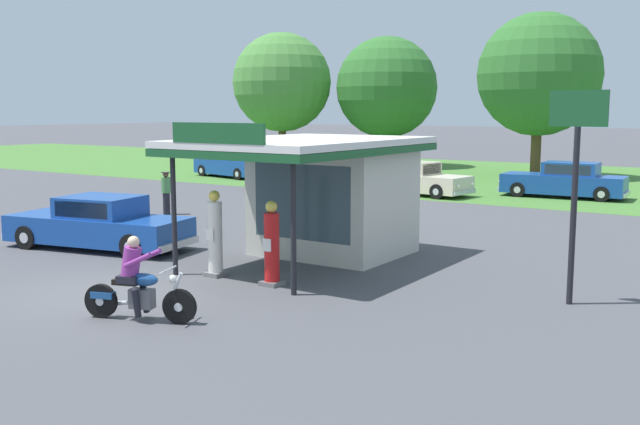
{
  "coord_description": "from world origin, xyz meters",
  "views": [
    {
      "loc": [
        12.02,
        -10.1,
        3.85
      ],
      "look_at": [
        2.51,
        4.24,
        1.4
      ],
      "focal_mm": 40.66,
      "sensor_mm": 36.0,
      "label": 1
    }
  ],
  "objects_px": {
    "featured_classic_sedan": "(99,225)",
    "bystander_strolling_foreground": "(166,192)",
    "parked_car_back_row_right": "(414,179)",
    "motorcycle_with_rider": "(137,286)",
    "bystander_chatting_near_pumps": "(320,194)",
    "roadside_pole_sign": "(576,158)",
    "parked_car_back_row_far_left": "(302,173)",
    "parked_car_back_row_far_right": "(564,181)",
    "parked_car_back_row_centre_left": "(231,164)",
    "gas_pump_offside": "(272,247)",
    "gas_pump_nearside": "(215,237)"
  },
  "relations": [
    {
      "from": "parked_car_back_row_far_right",
      "to": "bystander_strolling_foreground",
      "type": "bearing_deg",
      "value": -128.93
    },
    {
      "from": "featured_classic_sedan",
      "to": "parked_car_back_row_right",
      "type": "bearing_deg",
      "value": 84.72
    },
    {
      "from": "gas_pump_offside",
      "to": "roadside_pole_sign",
      "type": "bearing_deg",
      "value": 19.25
    },
    {
      "from": "featured_classic_sedan",
      "to": "bystander_strolling_foreground",
      "type": "height_order",
      "value": "bystander_strolling_foreground"
    },
    {
      "from": "parked_car_back_row_right",
      "to": "roadside_pole_sign",
      "type": "height_order",
      "value": "roadside_pole_sign"
    },
    {
      "from": "gas_pump_offside",
      "to": "parked_car_back_row_far_left",
      "type": "distance_m",
      "value": 20.35
    },
    {
      "from": "gas_pump_offside",
      "to": "bystander_chatting_near_pumps",
      "type": "relative_size",
      "value": 1.14
    },
    {
      "from": "parked_car_back_row_centre_left",
      "to": "parked_car_back_row_far_left",
      "type": "xyz_separation_m",
      "value": [
        6.61,
        -2.35,
        -0.02
      ]
    },
    {
      "from": "featured_classic_sedan",
      "to": "parked_car_back_row_far_left",
      "type": "distance_m",
      "value": 16.86
    },
    {
      "from": "bystander_chatting_near_pumps",
      "to": "roadside_pole_sign",
      "type": "relative_size",
      "value": 0.39
    },
    {
      "from": "featured_classic_sedan",
      "to": "bystander_chatting_near_pumps",
      "type": "height_order",
      "value": "bystander_chatting_near_pumps"
    },
    {
      "from": "parked_car_back_row_far_left",
      "to": "roadside_pole_sign",
      "type": "bearing_deg",
      "value": -41.35
    },
    {
      "from": "parked_car_back_row_far_right",
      "to": "bystander_strolling_foreground",
      "type": "xyz_separation_m",
      "value": [
        -10.84,
        -13.42,
        0.13
      ]
    },
    {
      "from": "bystander_chatting_near_pumps",
      "to": "parked_car_back_row_far_left",
      "type": "bearing_deg",
      "value": 128.49
    },
    {
      "from": "parked_car_back_row_right",
      "to": "parked_car_back_row_centre_left",
      "type": "bearing_deg",
      "value": 171.19
    },
    {
      "from": "gas_pump_offside",
      "to": "parked_car_back_row_far_right",
      "type": "relative_size",
      "value": 0.34
    },
    {
      "from": "parked_car_back_row_far_right",
      "to": "parked_car_back_row_centre_left",
      "type": "bearing_deg",
      "value": -178.16
    },
    {
      "from": "gas_pump_nearside",
      "to": "roadside_pole_sign",
      "type": "bearing_deg",
      "value": 15.25
    },
    {
      "from": "featured_classic_sedan",
      "to": "parked_car_back_row_far_left",
      "type": "relative_size",
      "value": 1.04
    },
    {
      "from": "gas_pump_nearside",
      "to": "parked_car_back_row_centre_left",
      "type": "bearing_deg",
      "value": 129.69
    },
    {
      "from": "parked_car_back_row_right",
      "to": "roadside_pole_sign",
      "type": "relative_size",
      "value": 1.29
    },
    {
      "from": "bystander_chatting_near_pumps",
      "to": "featured_classic_sedan",
      "type": "bearing_deg",
      "value": -104.88
    },
    {
      "from": "parked_car_back_row_centre_left",
      "to": "parked_car_back_row_right",
      "type": "bearing_deg",
      "value": -8.81
    },
    {
      "from": "motorcycle_with_rider",
      "to": "roadside_pole_sign",
      "type": "distance_m",
      "value": 8.71
    },
    {
      "from": "featured_classic_sedan",
      "to": "bystander_strolling_foreground",
      "type": "distance_m",
      "value": 6.62
    },
    {
      "from": "featured_classic_sedan",
      "to": "parked_car_back_row_far_left",
      "type": "xyz_separation_m",
      "value": [
        -4.47,
        16.25,
        0.04
      ]
    },
    {
      "from": "parked_car_back_row_far_left",
      "to": "parked_car_back_row_right",
      "type": "bearing_deg",
      "value": 3.73
    },
    {
      "from": "roadside_pole_sign",
      "to": "featured_classic_sedan",
      "type": "bearing_deg",
      "value": -174.19
    },
    {
      "from": "featured_classic_sedan",
      "to": "roadside_pole_sign",
      "type": "bearing_deg",
      "value": 5.81
    },
    {
      "from": "motorcycle_with_rider",
      "to": "roadside_pole_sign",
      "type": "xyz_separation_m",
      "value": [
        6.31,
        5.56,
        2.27
      ]
    },
    {
      "from": "motorcycle_with_rider",
      "to": "featured_classic_sedan",
      "type": "distance_m",
      "value": 7.57
    },
    {
      "from": "gas_pump_nearside",
      "to": "parked_car_back_row_far_left",
      "type": "bearing_deg",
      "value": 119.08
    },
    {
      "from": "gas_pump_offside",
      "to": "parked_car_back_row_far_left",
      "type": "bearing_deg",
      "value": 123.15
    },
    {
      "from": "featured_classic_sedan",
      "to": "gas_pump_offside",
      "type": "bearing_deg",
      "value": -6.68
    },
    {
      "from": "motorcycle_with_rider",
      "to": "parked_car_back_row_centre_left",
      "type": "relative_size",
      "value": 0.4
    },
    {
      "from": "parked_car_back_row_far_right",
      "to": "roadside_pole_sign",
      "type": "bearing_deg",
      "value": -74.58
    },
    {
      "from": "featured_classic_sedan",
      "to": "parked_car_back_row_centre_left",
      "type": "bearing_deg",
      "value": 120.77
    },
    {
      "from": "gas_pump_offside",
      "to": "featured_classic_sedan",
      "type": "relative_size",
      "value": 0.33
    },
    {
      "from": "parked_car_back_row_right",
      "to": "bystander_strolling_foreground",
      "type": "distance_m",
      "value": 11.87
    },
    {
      "from": "bystander_chatting_near_pumps",
      "to": "roadside_pole_sign",
      "type": "distance_m",
      "value": 12.56
    },
    {
      "from": "parked_car_back_row_far_right",
      "to": "bystander_chatting_near_pumps",
      "type": "height_order",
      "value": "bystander_chatting_near_pumps"
    },
    {
      "from": "gas_pump_nearside",
      "to": "parked_car_back_row_centre_left",
      "type": "xyz_separation_m",
      "value": [
        -16.08,
        19.38,
        -0.2
      ]
    },
    {
      "from": "gas_pump_nearside",
      "to": "motorcycle_with_rider",
      "type": "bearing_deg",
      "value": -70.62
    },
    {
      "from": "motorcycle_with_rider",
      "to": "bystander_chatting_near_pumps",
      "type": "relative_size",
      "value": 1.3
    },
    {
      "from": "parked_car_back_row_right",
      "to": "motorcycle_with_rider",
      "type": "bearing_deg",
      "value": -77.34
    },
    {
      "from": "gas_pump_offside",
      "to": "featured_classic_sedan",
      "type": "xyz_separation_m",
      "value": [
        -6.66,
        0.78,
        -0.19
      ]
    },
    {
      "from": "parked_car_back_row_right",
      "to": "gas_pump_nearside",
      "type": "bearing_deg",
      "value": -78.74
    },
    {
      "from": "parked_car_back_row_far_right",
      "to": "roadside_pole_sign",
      "type": "distance_m",
      "value": 18.72
    },
    {
      "from": "parked_car_back_row_far_left",
      "to": "gas_pump_offside",
      "type": "bearing_deg",
      "value": -56.85
    },
    {
      "from": "gas_pump_nearside",
      "to": "parked_car_back_row_far_right",
      "type": "relative_size",
      "value": 0.37
    }
  ]
}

